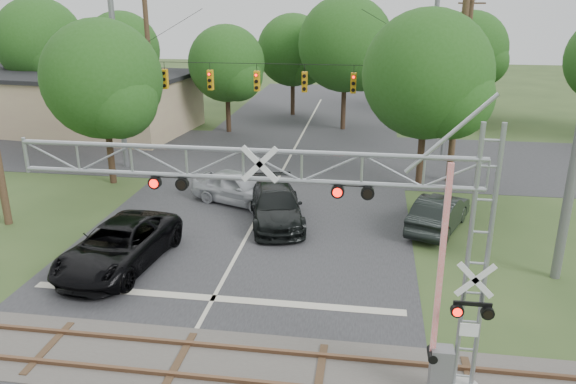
# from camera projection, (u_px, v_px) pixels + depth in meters

# --- Properties ---
(road_main) EXTENTS (14.00, 90.00, 0.02)m
(road_main) POSITION_uv_depth(u_px,v_px,m) (243.00, 244.00, 23.37)
(road_main) COLOR #28282A
(road_main) RESTS_ON ground
(road_cross) EXTENTS (90.00, 12.00, 0.02)m
(road_cross) POSITION_uv_depth(u_px,v_px,m) (291.00, 155.00, 36.44)
(road_cross) COLOR #28282A
(road_cross) RESTS_ON ground
(railroad_track) EXTENTS (90.00, 3.20, 0.17)m
(railroad_track) POSITION_uv_depth(u_px,v_px,m) (180.00, 360.00, 15.89)
(railroad_track) COLOR #48413E
(railroad_track) RESTS_ON ground
(crossing_gantry) EXTENTS (11.76, 0.92, 7.19)m
(crossing_gantry) POSITION_uv_depth(u_px,v_px,m) (334.00, 228.00, 13.48)
(crossing_gantry) COLOR gray
(crossing_gantry) RESTS_ON ground
(traffic_signal_span) EXTENTS (19.34, 0.36, 11.50)m
(traffic_signal_span) POSITION_uv_depth(u_px,v_px,m) (297.00, 76.00, 30.71)
(traffic_signal_span) COLOR slate
(traffic_signal_span) RESTS_ON ground
(pickup_black) EXTENTS (3.42, 6.35, 1.70)m
(pickup_black) POSITION_uv_depth(u_px,v_px,m) (119.00, 246.00, 21.25)
(pickup_black) COLOR black
(pickup_black) RESTS_ON ground
(car_dark) EXTENTS (3.56, 5.94, 1.61)m
(car_dark) POSITION_uv_depth(u_px,v_px,m) (276.00, 206.00, 25.41)
(car_dark) COLOR black
(car_dark) RESTS_ON ground
(sedan_silver) EXTENTS (5.18, 3.56, 1.64)m
(sedan_silver) POSITION_uv_depth(u_px,v_px,m) (238.00, 187.00, 27.81)
(sedan_silver) COLOR #ADAFB5
(sedan_silver) RESTS_ON ground
(suv_dark) EXTENTS (3.25, 4.97, 1.55)m
(suv_dark) POSITION_uv_depth(u_px,v_px,m) (439.00, 213.00, 24.66)
(suv_dark) COLOR black
(suv_dark) RESTS_ON ground
(commercial_building) EXTENTS (19.45, 11.43, 4.33)m
(commercial_building) POSITION_uv_depth(u_px,v_px,m) (71.00, 101.00, 43.10)
(commercial_building) COLOR tan
(commercial_building) RESTS_ON ground
(streetlight) EXTENTS (2.37, 0.25, 8.91)m
(streetlight) POSITION_uv_depth(u_px,v_px,m) (446.00, 81.00, 33.78)
(streetlight) COLOR slate
(streetlight) RESTS_ON ground
(utility_poles) EXTENTS (25.10, 26.16, 13.58)m
(utility_poles) POSITION_uv_depth(u_px,v_px,m) (329.00, 67.00, 32.00)
(utility_poles) COLOR #3E291D
(utility_poles) RESTS_ON ground
(treeline) EXTENTS (54.90, 28.12, 9.96)m
(treeline) POSITION_uv_depth(u_px,v_px,m) (317.00, 54.00, 40.42)
(treeline) COLOR #352518
(treeline) RESTS_ON ground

